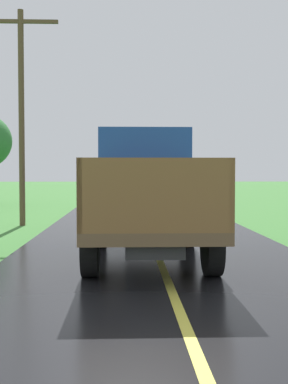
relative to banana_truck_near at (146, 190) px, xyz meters
name	(u,v)px	position (x,y,z in m)	size (l,w,h in m)	color
banana_truck_near	(146,190)	(0.00, 0.00, 0.00)	(2.38, 5.82, 2.80)	#2D2D30
utility_pole_roadside	(21,108)	(-4.06, 6.52, 2.64)	(2.58, 0.20, 7.48)	brown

